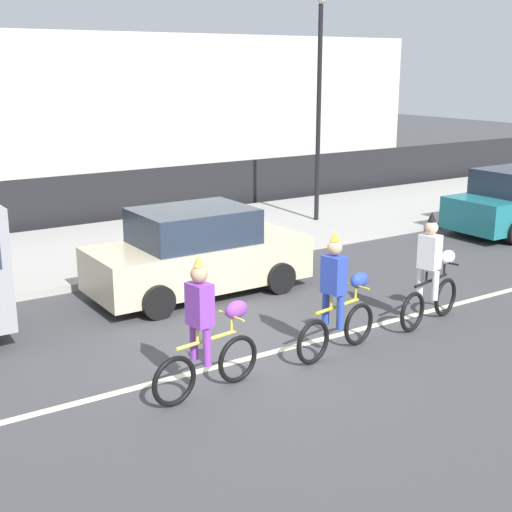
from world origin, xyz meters
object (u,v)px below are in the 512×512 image
at_px(parade_cyclist_purple, 207,333).
at_px(street_lamp_post, 319,73).
at_px(parade_cyclist_cobalt, 338,300).
at_px(parade_cyclist_zebra, 432,275).
at_px(parked_car_beige, 197,253).

height_order(parade_cyclist_purple, street_lamp_post, street_lamp_post).
bearing_deg(parade_cyclist_purple, parade_cyclist_cobalt, 2.47).
bearing_deg(parade_cyclist_zebra, parade_cyclist_purple, -176.62).
distance_m(parade_cyclist_cobalt, parked_car_beige, 3.73).
relative_size(parade_cyclist_cobalt, parked_car_beige, 0.47).
height_order(parade_cyclist_cobalt, street_lamp_post, street_lamp_post).
xyz_separation_m(parade_cyclist_purple, parade_cyclist_zebra, (4.39, 0.26, 0.00)).
distance_m(parade_cyclist_zebra, street_lamp_post, 8.27).
xyz_separation_m(parade_cyclist_purple, parade_cyclist_cobalt, (2.27, 0.10, 0.00)).
bearing_deg(street_lamp_post, parked_car_beige, -148.07).
bearing_deg(parked_car_beige, parade_cyclist_zebra, -55.44).
bearing_deg(parade_cyclist_cobalt, parked_car_beige, 94.94).
distance_m(parade_cyclist_zebra, parked_car_beige, 4.32).
bearing_deg(parade_cyclist_cobalt, parade_cyclist_purple, -177.53).
xyz_separation_m(parade_cyclist_purple, street_lamp_post, (7.48, 7.26, 3.15)).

